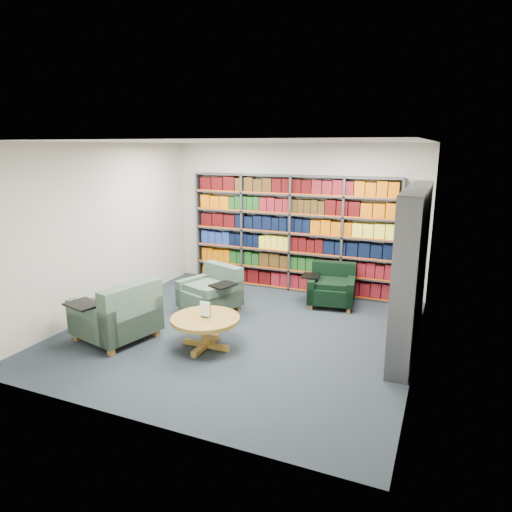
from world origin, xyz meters
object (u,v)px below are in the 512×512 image
at_px(chair_green_right, 332,288).
at_px(chair_teal_front, 120,317).
at_px(coffee_table, 205,323).
at_px(chair_teal_left, 213,292).

xyz_separation_m(chair_green_right, chair_teal_front, (-2.43, -2.74, 0.07)).
height_order(chair_teal_front, coffee_table, chair_teal_front).
bearing_deg(chair_green_right, coffee_table, -115.05).
height_order(chair_teal_left, chair_green_right, chair_teal_left).
height_order(chair_teal_left, coffee_table, chair_teal_left).
bearing_deg(chair_teal_left, chair_teal_front, -111.00).
xyz_separation_m(chair_green_right, coffee_table, (-1.17, -2.49, 0.07)).
distance_m(chair_teal_left, chair_green_right, 2.10).
relative_size(chair_teal_left, coffee_table, 1.15).
height_order(chair_green_right, coffee_table, chair_green_right).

